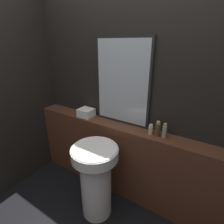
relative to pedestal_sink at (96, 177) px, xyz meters
name	(u,v)px	position (x,y,z in m)	size (l,w,h in m)	color
wall_back	(127,91)	(0.04, 0.55, 0.78)	(8.00, 0.06, 2.50)	black
vanity_counter	(120,159)	(0.04, 0.42, -0.02)	(2.34, 0.21, 0.89)	#512D1E
pedestal_sink	(96,177)	(0.00, 0.00, 0.00)	(0.46, 0.46, 0.82)	white
mirror	(122,83)	(0.00, 0.50, 0.88)	(0.64, 0.03, 0.92)	black
towel_stack	(86,113)	(-0.45, 0.42, 0.47)	(0.18, 0.16, 0.10)	white
shampoo_bottle	(151,130)	(0.39, 0.42, 0.47)	(0.05, 0.05, 0.10)	#C6B284
conditioner_bottle	(158,129)	(0.46, 0.42, 0.50)	(0.05, 0.05, 0.16)	#4C3823
lotion_bottle	(164,131)	(0.53, 0.42, 0.49)	(0.04, 0.04, 0.15)	gray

